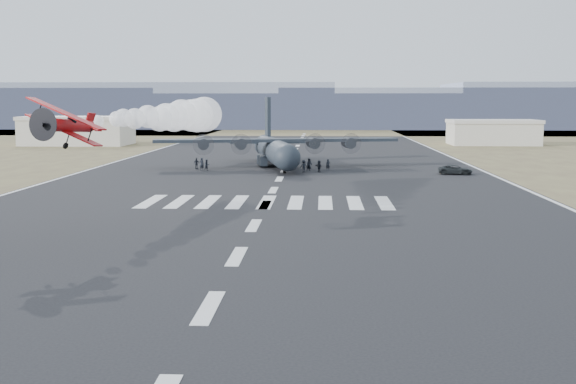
# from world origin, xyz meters

# --- Properties ---
(scrub_far) EXTENTS (500.00, 80.00, 0.00)m
(scrub_far) POSITION_xyz_m (0.00, 230.00, 0.00)
(scrub_far) COLOR brown
(scrub_far) RESTS_ON ground
(runway_markings) EXTENTS (60.00, 260.00, 0.01)m
(runway_markings) POSITION_xyz_m (0.00, 60.00, 0.01)
(runway_markings) COLOR silver
(runway_markings) RESTS_ON ground
(ridge_seg_c) EXTENTS (150.00, 50.00, 17.00)m
(ridge_seg_c) POSITION_xyz_m (-65.00, 260.00, 8.50)
(ridge_seg_c) COLOR gray
(ridge_seg_c) RESTS_ON ground
(ridge_seg_d) EXTENTS (150.00, 50.00, 13.00)m
(ridge_seg_d) POSITION_xyz_m (0.00, 260.00, 6.50)
(ridge_seg_d) COLOR gray
(ridge_seg_d) RESTS_ON ground
(ridge_seg_e) EXTENTS (150.00, 50.00, 15.00)m
(ridge_seg_e) POSITION_xyz_m (65.00, 260.00, 7.50)
(ridge_seg_e) COLOR gray
(ridge_seg_e) RESTS_ON ground
(hangar_left) EXTENTS (24.50, 14.50, 6.70)m
(hangar_left) POSITION_xyz_m (-52.00, 145.00, 3.41)
(hangar_left) COLOR #BCB7A7
(hangar_left) RESTS_ON ground
(hangar_right) EXTENTS (20.50, 12.50, 5.90)m
(hangar_right) POSITION_xyz_m (46.00, 150.00, 3.01)
(hangar_right) COLOR #BCB7A7
(hangar_right) RESTS_ON ground
(aerobatic_biplane) EXTENTS (6.18, 5.91, 3.57)m
(aerobatic_biplane) POSITION_xyz_m (-12.77, 28.31, 8.60)
(aerobatic_biplane) COLOR #AC110B
(smoke_trail) EXTENTS (6.81, 32.12, 4.07)m
(smoke_trail) POSITION_xyz_m (-8.87, 54.64, 8.83)
(smoke_trail) COLOR white
(transport_aircraft) EXTENTS (37.87, 31.02, 10.96)m
(transport_aircraft) POSITION_xyz_m (-1.78, 90.74, 2.82)
(transport_aircraft) COLOR black
(transport_aircraft) RESTS_ON ground
(support_vehicle) EXTENTS (5.05, 2.93, 1.32)m
(support_vehicle) POSITION_xyz_m (24.46, 79.35, 0.66)
(support_vehicle) COLOR black
(support_vehicle) RESTS_ON ground
(crew_a) EXTENTS (0.64, 0.54, 1.67)m
(crew_a) POSITION_xyz_m (6.55, 84.42, 0.84)
(crew_a) COLOR black
(crew_a) RESTS_ON ground
(crew_b) EXTENTS (0.97, 0.90, 1.70)m
(crew_b) POSITION_xyz_m (-11.35, 82.60, 0.85)
(crew_b) COLOR black
(crew_b) RESTS_ON ground
(crew_c) EXTENTS (1.27, 0.93, 1.79)m
(crew_c) POSITION_xyz_m (2.98, 81.43, 0.89)
(crew_c) COLOR black
(crew_c) RESTS_ON ground
(crew_d) EXTENTS (1.08, 0.77, 1.66)m
(crew_d) POSITION_xyz_m (-13.47, 85.81, 0.83)
(crew_d) COLOR black
(crew_d) RESTS_ON ground
(crew_e) EXTENTS (0.88, 0.68, 1.58)m
(crew_e) POSITION_xyz_m (3.71, 86.98, 0.79)
(crew_e) COLOR black
(crew_e) RESTS_ON ground
(crew_f) EXTENTS (1.29, 1.60, 1.70)m
(crew_f) POSITION_xyz_m (5.20, 81.85, 0.85)
(crew_f) COLOR black
(crew_f) RESTS_ON ground
(crew_g) EXTENTS (0.79, 0.70, 1.89)m
(crew_g) POSITION_xyz_m (-12.29, 83.50, 0.94)
(crew_g) COLOR black
(crew_g) RESTS_ON ground
(crew_h) EXTENTS (1.06, 0.96, 1.85)m
(crew_h) POSITION_xyz_m (3.77, 83.45, 0.93)
(crew_h) COLOR black
(crew_h) RESTS_ON ground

